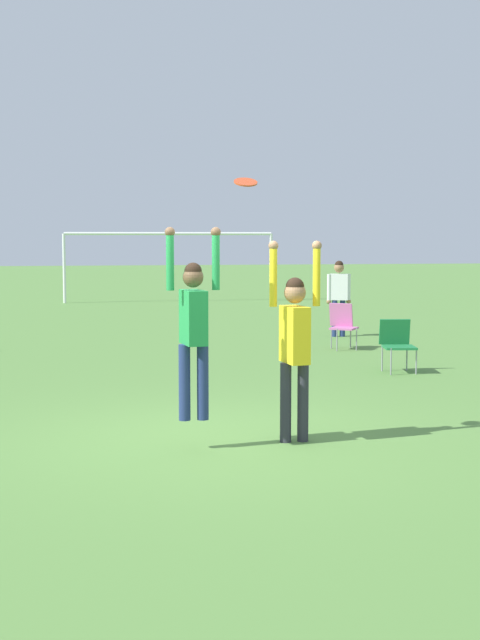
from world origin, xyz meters
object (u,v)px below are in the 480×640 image
Objects in this scene: camping_chair_0 at (397,341)px; camping_chair_2 at (343,323)px; person_defending at (295,336)px; frisbee at (246,182)px; person_spectator_near at (339,291)px; person_jumping at (193,320)px.

camping_chair_2 reaches higher than camping_chair_0.
person_defending is 8.73× the size of frisbee.
person_defending is 5.38m from camping_chair_0.
person_spectator_near is (3.33, 9.69, -0.15)m from person_defending.
person_defending is at bearing -90.00° from person_jumping.
person_spectator_near is (3.86, 9.67, -1.76)m from frisbee.
person_jumping is 2.32× the size of camping_chair_0.
frisbee is at bearing 62.24° from camping_chair_0.
frisbee is 6.06m from camping_chair_0.
person_spectator_near reaches higher than camping_chair_0.
frisbee is (0.57, 0.17, 1.41)m from person_jumping.
person_spectator_near is at bearing 68.27° from frisbee.
camping_chair_0 is 3.03m from camping_chair_2.
person_jumping is 1.13m from person_defending.
person_jumping is at bearing 97.94° from camping_chair_2.
person_spectator_near is at bearing -87.16° from camping_chair_0.
person_spectator_near is (4.43, 9.84, -0.35)m from person_jumping.
camping_chair_0 is at bearing 53.63° from frisbee.
frisbee reaches higher than camping_chair_2.
camping_chair_0 is 5.19m from person_spectator_near.
frisbee is at bearing -81.45° from person_jumping.
person_jumping reaches higher than person_spectator_near.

